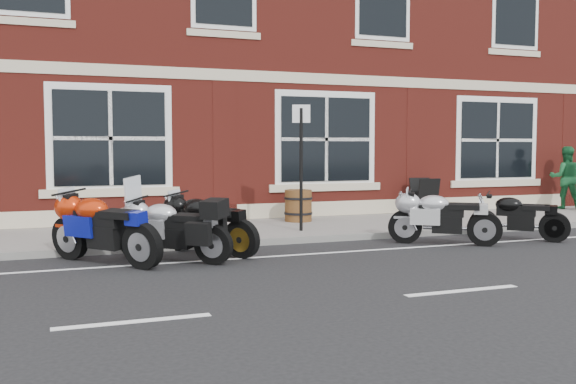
% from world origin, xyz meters
% --- Properties ---
extents(ground, '(80.00, 80.00, 0.00)m').
position_xyz_m(ground, '(0.00, 0.00, 0.00)').
color(ground, black).
rests_on(ground, ground).
extents(sidewalk, '(30.00, 3.00, 0.12)m').
position_xyz_m(sidewalk, '(0.00, 3.00, 0.06)').
color(sidewalk, slate).
rests_on(sidewalk, ground).
extents(kerb, '(30.00, 0.16, 0.12)m').
position_xyz_m(kerb, '(0.00, 1.42, 0.06)').
color(kerb, slate).
rests_on(kerb, ground).
extents(pub_building, '(24.00, 12.00, 12.00)m').
position_xyz_m(pub_building, '(0.00, 10.50, 6.00)').
color(pub_building, maroon).
rests_on(pub_building, ground).
extents(moto_touring_silver, '(1.57, 1.45, 1.33)m').
position_xyz_m(moto_touring_silver, '(-2.99, 0.37, 0.54)').
color(moto_touring_silver, black).
rests_on(moto_touring_silver, ground).
extents(moto_sport_red, '(1.49, 1.87, 1.02)m').
position_xyz_m(moto_sport_red, '(-3.99, 0.50, 0.58)').
color(moto_sport_red, black).
rests_on(moto_sport_red, ground).
extents(moto_sport_black, '(1.31, 1.76, 0.93)m').
position_xyz_m(moto_sport_black, '(-2.31, 0.83, 0.53)').
color(moto_sport_black, black).
rests_on(moto_sport_black, ground).
extents(moto_sport_silver, '(1.73, 1.28, 0.91)m').
position_xyz_m(moto_sport_silver, '(1.97, 0.33, 0.53)').
color(moto_sport_silver, black).
rests_on(moto_sport_silver, ground).
extents(moto_naked_black, '(1.41, 1.37, 0.83)m').
position_xyz_m(moto_naked_black, '(3.62, 0.30, 0.48)').
color(moto_naked_black, black).
rests_on(moto_naked_black, ground).
extents(pedestrian_right, '(1.03, 0.99, 1.68)m').
position_xyz_m(pedestrian_right, '(8.35, 3.96, 0.96)').
color(pedestrian_right, '#1A5B2F').
rests_on(pedestrian_right, sidewalk).
extents(a_board_sign, '(0.58, 0.41, 0.91)m').
position_xyz_m(a_board_sign, '(3.92, 3.96, 0.58)').
color(a_board_sign, black).
rests_on(a_board_sign, sidewalk).
extents(barrel_planter, '(0.64, 0.64, 0.71)m').
position_xyz_m(barrel_planter, '(0.49, 3.74, 0.47)').
color(barrel_planter, '#4A2A13').
rests_on(barrel_planter, sidewalk).
extents(parking_sign, '(0.34, 0.15, 2.50)m').
position_xyz_m(parking_sign, '(-0.07, 2.20, 1.56)').
color(parking_sign, black).
rests_on(parking_sign, sidewalk).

